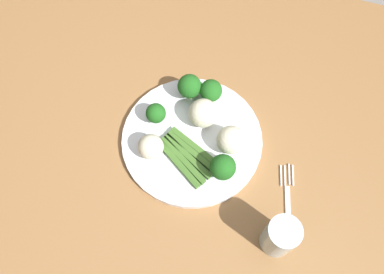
{
  "coord_description": "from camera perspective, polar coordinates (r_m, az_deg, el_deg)",
  "views": [
    {
      "loc": [
        0.13,
        -0.32,
        1.52
      ],
      "look_at": [
        0.02,
        0.01,
        0.77
      ],
      "focal_mm": 36.8,
      "sensor_mm": 36.0,
      "label": 1
    }
  ],
  "objects": [
    {
      "name": "fork",
      "position": [
        0.82,
        13.69,
        -9.25
      ],
      "size": [
        0.06,
        0.16,
        0.0
      ],
      "rotation": [
        0.0,
        0.0,
        1.81
      ],
      "color": "silver",
      "rests_on": "dining_table"
    },
    {
      "name": "cauliflower_mid",
      "position": [
        0.8,
        -6.0,
        -1.43
      ],
      "size": [
        0.05,
        0.05,
        0.05
      ],
      "primitive_type": "sphere",
      "color": "beige",
      "rests_on": "plate"
    },
    {
      "name": "asparagus_bundle",
      "position": [
        0.81,
        -0.71,
        -2.75
      ],
      "size": [
        0.14,
        0.12,
        0.01
      ],
      "rotation": [
        0.0,
        0.0,
        5.8
      ],
      "color": "#3D6626",
      "rests_on": "plate"
    },
    {
      "name": "broccoli_back_right",
      "position": [
        0.77,
        4.49,
        -4.4
      ],
      "size": [
        0.05,
        0.05,
        0.06
      ],
      "color": "#4C7F2B",
      "rests_on": "plate"
    },
    {
      "name": "water_glass",
      "position": [
        0.75,
        12.64,
        -13.89
      ],
      "size": [
        0.06,
        0.06,
        0.1
      ],
      "primitive_type": "cylinder",
      "color": "silver",
      "rests_on": "dining_table"
    },
    {
      "name": "ground_plane",
      "position": [
        1.57,
        -0.8,
        -12.15
      ],
      "size": [
        6.0,
        6.0,
        0.02
      ],
      "primitive_type": "cube",
      "color": "gray"
    },
    {
      "name": "broccoli_front_left",
      "position": [
        0.85,
        2.75,
        6.7
      ],
      "size": [
        0.05,
        0.05,
        0.06
      ],
      "color": "#4C7F2B",
      "rests_on": "plate"
    },
    {
      "name": "broccoli_back",
      "position": [
        0.85,
        -0.36,
        7.33
      ],
      "size": [
        0.05,
        0.05,
        0.06
      ],
      "color": "#4C7F2B",
      "rests_on": "plate"
    },
    {
      "name": "dining_table",
      "position": [
        0.94,
        -1.31,
        -3.27
      ],
      "size": [
        1.26,
        1.05,
        0.75
      ],
      "color": "olive",
      "rests_on": "ground_plane"
    },
    {
      "name": "cauliflower_outer_edge",
      "position": [
        0.83,
        1.6,
        3.48
      ],
      "size": [
        0.06,
        0.06,
        0.06
      ],
      "primitive_type": "sphere",
      "color": "beige",
      "rests_on": "plate"
    },
    {
      "name": "plate",
      "position": [
        0.84,
        0.0,
        -0.36
      ],
      "size": [
        0.3,
        0.3,
        0.01
      ],
      "primitive_type": "cylinder",
      "color": "white",
      "rests_on": "dining_table"
    },
    {
      "name": "cauliflower_right",
      "position": [
        0.8,
        5.65,
        -0.43
      ],
      "size": [
        0.06,
        0.06,
        0.06
      ],
      "primitive_type": "sphere",
      "color": "beige",
      "rests_on": "plate"
    },
    {
      "name": "broccoli_left",
      "position": [
        0.83,
        -5.26,
        3.42
      ],
      "size": [
        0.04,
        0.04,
        0.05
      ],
      "color": "#4C7F2B",
      "rests_on": "plate"
    }
  ]
}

